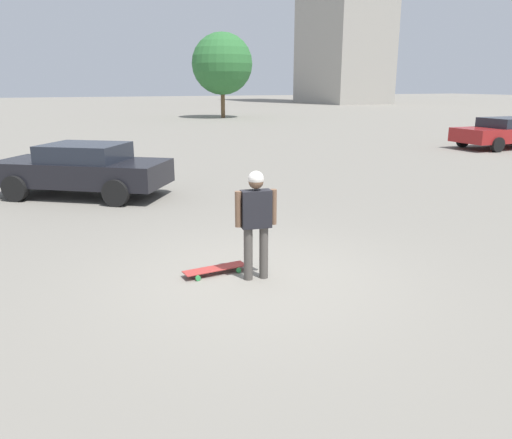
{
  "coord_description": "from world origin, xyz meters",
  "views": [
    {
      "loc": [
        -6.24,
        2.66,
        2.74
      ],
      "look_at": [
        0.0,
        0.0,
        0.89
      ],
      "focal_mm": 35.0,
      "sensor_mm": 36.0,
      "label": 1
    }
  ],
  "objects": [
    {
      "name": "tree_distant",
      "position": [
        33.85,
        -11.44,
        4.31
      ],
      "size": [
        4.94,
        4.94,
        6.79
      ],
      "color": "brown",
      "rests_on": "ground_plane"
    },
    {
      "name": "person",
      "position": [
        0.0,
        0.0,
        0.96
      ],
      "size": [
        0.25,
        0.6,
        1.58
      ],
      "rotation": [
        0.0,
        0.0,
        -1.7
      ],
      "color": "#4C4742",
      "rests_on": "ground_plane"
    },
    {
      "name": "ground_plane",
      "position": [
        0.0,
        0.0,
        0.0
      ],
      "size": [
        220.0,
        220.0,
        0.0
      ],
      "primitive_type": "plane",
      "color": "gray"
    },
    {
      "name": "car_parked_near",
      "position": [
        6.77,
        1.8,
        0.7
      ],
      "size": [
        3.78,
        4.44,
        1.32
      ],
      "rotation": [
        0.0,
        0.0,
        0.97
      ],
      "color": "black",
      "rests_on": "ground_plane"
    },
    {
      "name": "car_parked_far",
      "position": [
        9.79,
        -16.09,
        0.7
      ],
      "size": [
        2.12,
        4.66,
        1.31
      ],
      "rotation": [
        0.0,
        0.0,
        1.56
      ],
      "color": "maroon",
      "rests_on": "ground_plane"
    },
    {
      "name": "skateboard",
      "position": [
        0.41,
        0.49,
        0.07
      ],
      "size": [
        0.37,
        0.98,
        0.09
      ],
      "rotation": [
        0.0,
        0.0,
        1.67
      ],
      "color": "#A5332D",
      "rests_on": "ground_plane"
    }
  ]
}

